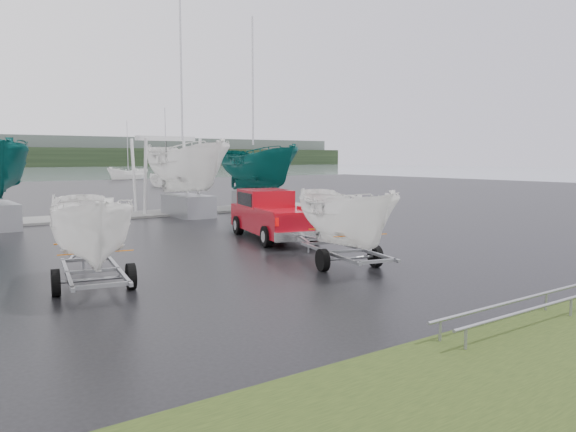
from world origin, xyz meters
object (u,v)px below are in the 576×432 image
Objects in this scene: pickup_truck at (271,213)px; boat_hoist at (166,164)px; trailer_hitched at (347,168)px; trailer_parked at (89,170)px.

boat_hoist is at bearing 101.43° from pickup_truck.
trailer_parked is (-6.43, 1.35, 0.02)m from trailer_hitched.
trailer_hitched is at bearing -0.96° from trailer_parked.
boat_hoist is (2.09, 16.71, -0.05)m from trailer_hitched.
boat_hoist is at bearing 71.85° from trailer_parked.
trailer_hitched reaches higher than pickup_truck.
pickup_truck is at bearing 90.00° from trailer_hitched.
pickup_truck is 1.12× the size of trailer_hitched.
trailer_hitched is 1.22× the size of boat_hoist.
pickup_truck is 9.37m from trailer_parked.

